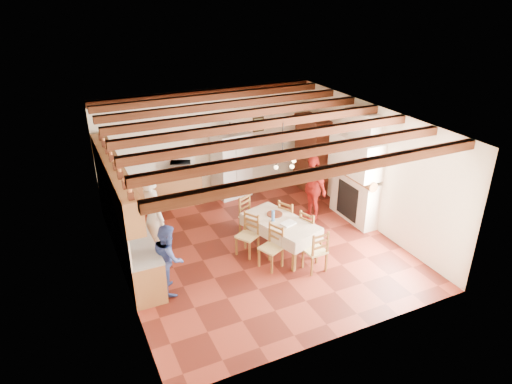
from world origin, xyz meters
The scene contains 31 objects.
floor centered at (0.00, 0.00, -0.01)m, with size 6.00×6.50×0.02m, color #48160F.
ceiling centered at (0.00, 0.00, 3.01)m, with size 6.00×6.50×0.02m, color white.
wall_back centered at (0.00, 3.26, 1.50)m, with size 6.00×0.02×3.00m, color #EDE4C4.
wall_front centered at (0.00, -3.26, 1.50)m, with size 6.00×0.02×3.00m, color #EDE4C4.
wall_left centered at (-3.01, 0.00, 1.50)m, with size 0.02×6.50×3.00m, color #EDE4C4.
wall_right centered at (3.01, 0.00, 1.50)m, with size 0.02×6.50×3.00m, color #EDE4C4.
ceiling_beams centered at (0.00, 0.00, 2.91)m, with size 6.00×6.30×0.16m, color #39180C, non-canonical shape.
lower_cabinets_left centered at (-2.70, 1.05, 0.43)m, with size 0.60×4.30×0.86m, color brown.
lower_cabinets_back centered at (-1.55, 2.95, 0.43)m, with size 2.30×0.60×0.86m, color brown.
countertop_left centered at (-2.70, 1.05, 0.88)m, with size 0.62×4.30×0.04m, color slate.
countertop_back centered at (-1.55, 2.95, 0.88)m, with size 2.34×0.62×0.04m, color slate.
backsplash_left centered at (-2.98, 1.05, 1.20)m, with size 0.03×4.30×0.60m, color silver.
backsplash_back centered at (-1.55, 3.23, 1.20)m, with size 2.30×0.03×0.60m, color silver.
upper_cabinets centered at (-2.83, 1.05, 1.85)m, with size 0.35×4.20×0.70m, color brown.
fireplace centered at (2.72, 0.20, 1.40)m, with size 0.56×1.60×2.80m, color beige, non-canonical shape.
wall_picture centered at (1.55, 3.23, 1.85)m, with size 0.34×0.03×0.42m, color #2C2314.
refrigerator centered at (0.55, 2.89, 0.92)m, with size 0.92×0.76×1.84m, color silver.
hutch centered at (2.75, 2.24, 1.08)m, with size 0.50×1.19×2.16m, color #381B10, non-canonical shape.
dining_table centered at (0.40, -0.34, 0.68)m, with size 1.36×1.93×0.76m.
chandelier centered at (0.40, -0.34, 2.25)m, with size 0.47×0.47×0.03m, color black.
chair_left_near centered at (-0.09, -0.84, 0.48)m, with size 0.42×0.40×0.96m, color brown, non-canonical shape.
chair_left_far centered at (-0.34, -0.17, 0.48)m, with size 0.42×0.40×0.96m, color brown, non-canonical shape.
chair_right_near centered at (1.08, -0.54, 0.48)m, with size 0.42×0.40×0.96m, color brown, non-canonical shape.
chair_right_far centered at (0.89, 0.15, 0.48)m, with size 0.42×0.40×0.96m, color brown, non-canonical shape.
chair_end_near centered at (0.70, -1.32, 0.48)m, with size 0.42×0.40×0.96m, color brown, non-canonical shape.
chair_end_far centered at (0.11, 0.65, 0.48)m, with size 0.42×0.40×0.96m, color brown, non-canonical shape.
person_man centered at (-2.16, 0.65, 0.99)m, with size 0.72×0.47×1.97m, color silver.
person_woman_blue centered at (-2.23, -0.68, 0.72)m, with size 0.70×0.54×1.44m, color #32448A.
person_woman_red centered at (1.86, 0.72, 0.85)m, with size 1.00×0.42×1.70m, color #AB1E19.
microwave centered at (-0.88, 2.95, 1.05)m, with size 0.53×0.36×0.30m, color silver.
fridge_vase centered at (0.54, 2.89, 1.98)m, with size 0.26×0.26×0.27m, color #381B10.
Camera 1 is at (-3.86, -8.13, 5.61)m, focal length 32.00 mm.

